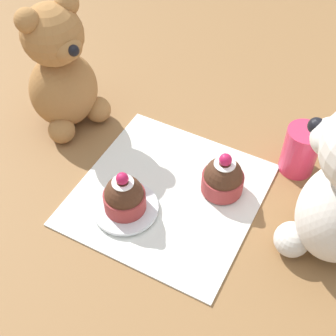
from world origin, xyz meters
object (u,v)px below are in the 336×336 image
teddy_bear_tan (61,72)px  cupcake_near_tan_bear (124,196)px  juice_glass (300,150)px  saucer_plate (126,208)px  cupcake_near_cream_bear (223,178)px

teddy_bear_tan → cupcake_near_tan_bear: (0.11, 0.17, -0.06)m
teddy_bear_tan → juice_glass: size_ratio=2.77×
saucer_plate → cupcake_near_tan_bear: cupcake_near_tan_bear is taller
teddy_bear_tan → juice_glass: (-0.07, 0.35, -0.06)m
cupcake_near_tan_bear → juice_glass: (-0.18, 0.18, 0.00)m
teddy_bear_tan → cupcake_near_tan_bear: 0.21m
saucer_plate → juice_glass: (-0.18, 0.18, 0.03)m
saucer_plate → teddy_bear_tan: bearing=-123.6°
cupcake_near_tan_bear → juice_glass: cupcake_near_tan_bear is taller
teddy_bear_tan → cupcake_near_cream_bear: bearing=-75.2°
cupcake_near_cream_bear → saucer_plate: cupcake_near_cream_bear is taller
cupcake_near_tan_bear → cupcake_near_cream_bear: bearing=132.6°
juice_glass → saucer_plate: bearing=-44.2°
cupcake_near_tan_bear → juice_glass: bearing=135.8°
cupcake_near_tan_bear → saucer_plate: bearing=90.0°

